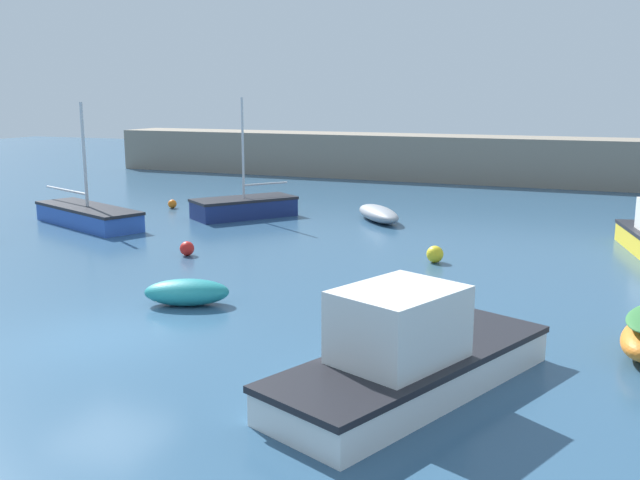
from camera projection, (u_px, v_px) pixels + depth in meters
name	position (u px, v px, depth m)	size (l,w,h in m)	color
ground_plane	(107.00, 340.00, 16.04)	(120.00, 120.00, 0.20)	#2D5170
harbor_breakwater	(441.00, 158.00, 45.14)	(46.01, 3.91, 2.80)	gray
fishing_dinghy_green	(187.00, 292.00, 18.33)	(2.39, 1.77, 0.68)	teal
rowboat_blue_near	(378.00, 214.00, 30.53)	(3.16, 3.52, 0.65)	gray
sailboat_short_mast	(88.00, 215.00, 29.45)	(6.45, 3.87, 5.05)	#2D56B7
motorboat_grey_hull	(408.00, 356.00, 12.86)	(4.30, 6.62, 2.02)	white
sailboat_twin_hulled	(244.00, 207.00, 31.50)	(4.19, 4.76, 5.22)	navy
mooring_buoy_orange	(172.00, 204.00, 34.01)	(0.42, 0.42, 0.42)	orange
mooring_buoy_yellow	(435.00, 254.00, 22.99)	(0.55, 0.55, 0.55)	yellow
mooring_buoy_red	(187.00, 249.00, 23.98)	(0.49, 0.49, 0.49)	red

